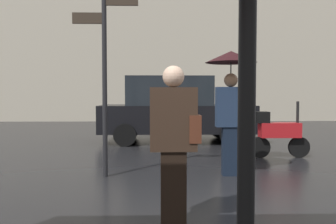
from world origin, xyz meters
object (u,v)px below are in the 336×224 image
object	(u,v)px
pedestrian_with_bag	(175,136)
parked_car_left	(174,109)
parked_scooter	(278,133)
street_signpost	(105,62)
pedestrian_with_umbrella	(231,85)

from	to	relation	value
pedestrian_with_bag	parked_car_left	xyz separation A→B (m)	(0.29, 6.81, 0.01)
parked_scooter	street_signpost	size ratio (longest dim) A/B	0.42
pedestrian_with_umbrella	parked_scooter	xyz separation A→B (m)	(1.38, 1.67, -0.98)
pedestrian_with_umbrella	street_signpost	bearing A→B (deg)	129.09
pedestrian_with_umbrella	parked_scooter	size ratio (longest dim) A/B	1.59
pedestrian_with_umbrella	pedestrian_with_bag	world-z (taller)	pedestrian_with_umbrella
parked_scooter	street_signpost	world-z (taller)	street_signpost
pedestrian_with_bag	street_signpost	bearing A→B (deg)	23.54
parked_car_left	street_signpost	size ratio (longest dim) A/B	1.38
pedestrian_with_bag	pedestrian_with_umbrella	bearing A→B (deg)	-24.80
pedestrian_with_bag	parked_scooter	size ratio (longest dim) A/B	1.26
parked_scooter	parked_car_left	xyz separation A→B (m)	(-2.14, 2.76, 0.40)
pedestrian_with_bag	parked_scooter	distance (m)	4.74
parked_scooter	pedestrian_with_umbrella	bearing A→B (deg)	-138.91
parked_scooter	street_signpost	bearing A→B (deg)	-163.16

